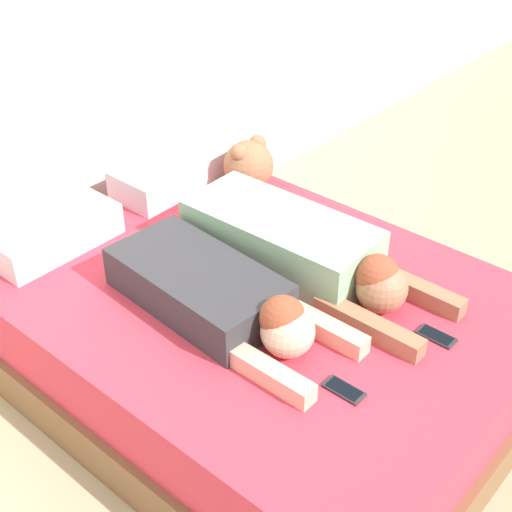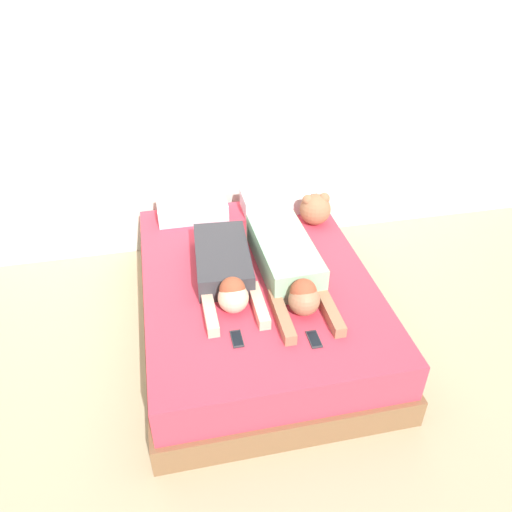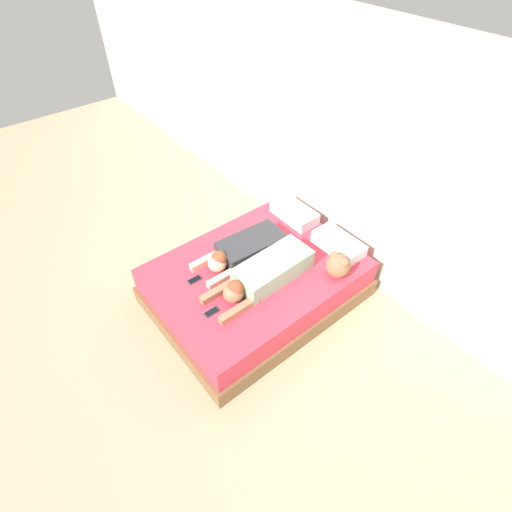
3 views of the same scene
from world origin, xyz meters
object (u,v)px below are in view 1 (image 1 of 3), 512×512
plush_toy (249,164)px  cell_phone_right (436,336)px  pillow_head_right (170,175)px  bed (256,335)px  person_right (301,249)px  cell_phone_left (344,390)px  person_left (220,296)px  pillow_head_left (52,232)px

plush_toy → cell_phone_right: bearing=-107.4°
pillow_head_right → bed: bearing=-112.0°
person_right → cell_phone_left: person_right is taller
cell_phone_right → person_left: bearing=121.4°
cell_phone_left → cell_phone_right: 0.44m
person_right → pillow_head_left: bearing=121.3°
cell_phone_right → bed: bearing=106.3°
cell_phone_right → plush_toy: size_ratio=0.55×
pillow_head_right → cell_phone_left: 1.53m
person_right → plush_toy: (0.38, 0.61, 0.02)m
pillow_head_left → plush_toy: plush_toy is taller
pillow_head_left → cell_phone_left: bearing=-85.8°
pillow_head_right → person_right: person_right is taller
person_left → cell_phone_right: person_left is taller
person_left → plush_toy: size_ratio=4.00×
cell_phone_right → cell_phone_left: bearing=167.6°
bed → pillow_head_right: 0.96m
person_left → cell_phone_left: person_left is taller
cell_phone_left → person_left: bearing=87.4°
person_right → cell_phone_right: person_right is taller
pillow_head_right → person_left: person_left is taller
cell_phone_left → pillow_head_right: bearing=68.0°
cell_phone_left → cell_phone_right: (0.43, -0.10, 0.00)m
cell_phone_right → plush_toy: 1.29m
pillow_head_right → cell_phone_left: size_ratio=3.95×
pillow_head_right → person_right: size_ratio=0.47×
plush_toy → pillow_head_right: bearing=130.5°
bed → plush_toy: bearing=43.5°
pillow_head_left → cell_phone_right: pillow_head_left is taller
bed → person_right: size_ratio=1.82×
person_right → plush_toy: plush_toy is taller
person_right → cell_phone_left: size_ratio=8.33×
bed → plush_toy: size_ratio=8.25×
pillow_head_left → person_right: size_ratio=0.47×
pillow_head_right → cell_phone_right: size_ratio=3.95×
pillow_head_left → pillow_head_right: size_ratio=1.00×
pillow_head_left → cell_phone_left: size_ratio=3.95×
person_left → cell_phone_left: bearing=-92.6°
cell_phone_left → plush_toy: plush_toy is taller
person_left → plush_toy: (0.79, 0.56, 0.04)m
pillow_head_right → cell_phone_right: pillow_head_right is taller
bed → pillow_head_left: size_ratio=3.83×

